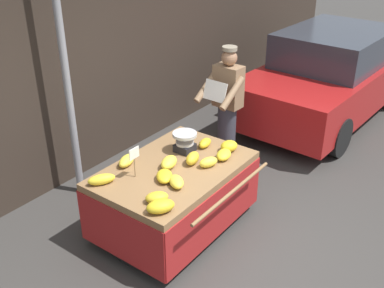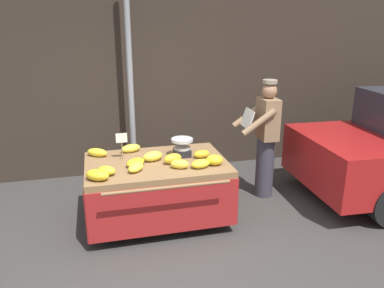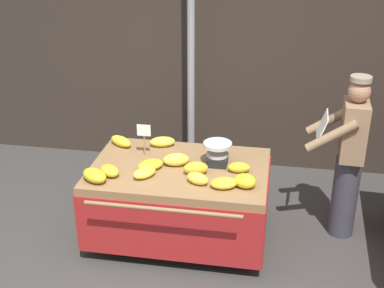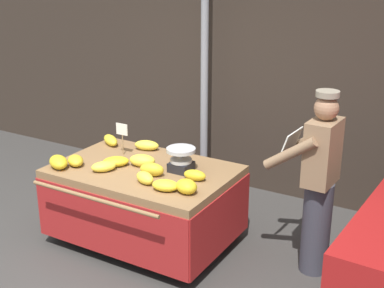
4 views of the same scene
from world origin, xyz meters
name	(u,v)px [view 2 (image 2 of 4)]	position (x,y,z in m)	size (l,w,h in m)	color
ground_plane	(167,254)	(0.00, 0.00, 0.00)	(60.00, 60.00, 0.00)	#383533
back_wall	(132,43)	(0.00, 2.71, 2.13)	(16.00, 0.24, 4.27)	#332821
street_pole	(130,78)	(-0.10, 2.26, 1.65)	(0.09, 0.09, 3.31)	gray
banana_cart	(157,177)	(0.04, 0.79, 0.60)	(1.76, 1.37, 0.81)	olive
weighing_scale	(182,147)	(0.39, 0.92, 0.93)	(0.28, 0.28, 0.24)	black
price_sign	(122,140)	(-0.36, 0.99, 1.06)	(0.14, 0.01, 0.34)	#997A51
banana_bunch_0	(173,159)	(0.22, 0.67, 0.88)	(0.13, 0.23, 0.13)	gold
banana_bunch_1	(153,156)	(0.00, 0.83, 0.87)	(0.15, 0.26, 0.12)	yellow
banana_bunch_2	(201,164)	(0.51, 0.46, 0.86)	(0.15, 0.24, 0.10)	yellow
banana_bunch_3	(135,162)	(-0.23, 0.70, 0.86)	(0.17, 0.26, 0.09)	gold
banana_bunch_4	(202,154)	(0.62, 0.79, 0.86)	(0.12, 0.21, 0.10)	gold
banana_bunch_5	(136,167)	(-0.24, 0.53, 0.86)	(0.14, 0.24, 0.10)	yellow
banana_bunch_6	(106,171)	(-0.58, 0.51, 0.86)	(0.15, 0.22, 0.10)	gold
banana_bunch_7	(131,148)	(-0.23, 1.23, 0.87)	(0.13, 0.27, 0.11)	yellow
banana_bunch_8	(97,152)	(-0.67, 1.17, 0.87)	(0.12, 0.28, 0.11)	yellow
banana_bunch_9	(97,175)	(-0.68, 0.38, 0.87)	(0.17, 0.27, 0.12)	gold
banana_bunch_10	(180,164)	(0.27, 0.49, 0.87)	(0.12, 0.22, 0.11)	yellow
banana_bunch_11	(214,160)	(0.70, 0.51, 0.88)	(0.17, 0.21, 0.13)	gold
vendor_person	(265,139)	(1.67, 1.16, 0.87)	(0.59, 0.53, 1.71)	#383842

